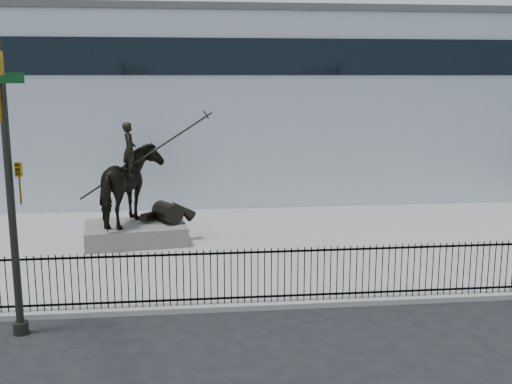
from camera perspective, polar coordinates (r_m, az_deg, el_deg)
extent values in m
plane|color=black|center=(15.48, 4.87, -12.43)|extent=(120.00, 120.00, 0.00)
cube|color=gray|center=(21.97, 1.35, -5.07)|extent=(30.00, 12.00, 0.15)
cube|color=silver|center=(34.09, -1.53, 8.17)|extent=(44.00, 14.00, 9.00)
cube|color=black|center=(16.50, 4.04, -9.78)|extent=(22.00, 0.05, 0.05)
cube|color=black|center=(16.10, 4.10, -5.61)|extent=(22.00, 0.05, 0.05)
cube|color=black|center=(16.30, 4.07, -7.80)|extent=(22.00, 0.03, 1.50)
cube|color=#5B5753|center=(22.48, -11.38, -3.83)|extent=(3.90, 2.93, 0.67)
imported|color=black|center=(22.10, -11.55, 0.62)|extent=(2.80, 3.15, 2.87)
imported|color=black|center=(21.90, -11.97, 3.98)|extent=(0.56, 0.76, 1.94)
cylinder|color=black|center=(21.96, -10.62, 3.27)|extent=(4.58, 0.69, 2.92)
cylinder|color=black|center=(15.90, -21.49, -11.95)|extent=(0.36, 0.36, 0.30)
cylinder|color=black|center=(14.97, -22.37, -0.01)|extent=(0.18, 0.18, 7.00)
imported|color=#B18B13|center=(14.87, -21.61, 0.77)|extent=(0.16, 0.20, 1.00)
cube|color=#0C3F19|center=(13.48, -23.09, 9.96)|extent=(0.90, 0.03, 0.22)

